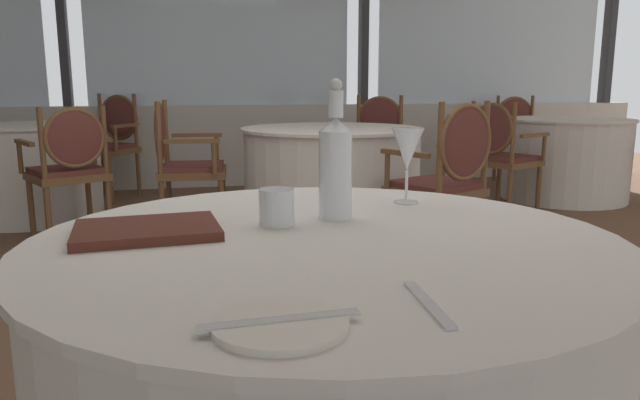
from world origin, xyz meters
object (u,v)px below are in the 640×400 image
object	(u,v)px
dining_chair_1_2	(500,149)
dining_chair_1_1	(518,132)
side_plate	(280,324)
wine_glass	(407,150)
dining_chair_2_1	(70,162)
dining_chair_2_2	(111,137)
water_tumbler	(277,207)
water_bottle	(336,164)
dining_chair_0_0	(375,141)
dining_chair_0_1	(180,156)
dining_chair_0_2	(448,171)
menu_book	(147,230)

from	to	relation	value
dining_chair_1_2	dining_chair_1_1	bearing A→B (deg)	30.02
side_plate	dining_chair_1_1	xyz separation A→B (m)	(3.45, 5.21, -0.21)
wine_glass	dining_chair_2_1	size ratio (longest dim) A/B	0.21
side_plate	dining_chair_2_2	size ratio (longest dim) A/B	0.18
water_tumbler	dining_chair_2_2	bearing A→B (deg)	100.61
water_bottle	wine_glass	bearing A→B (deg)	31.36
wine_glass	dining_chair_2_1	world-z (taller)	wine_glass
water_tumbler	dining_chair_1_1	bearing A→B (deg)	54.05
dining_chair_2_1	side_plate	bearing A→B (deg)	166.46
water_tumbler	dining_chair_2_1	world-z (taller)	dining_chair_2_1
dining_chair_1_1	dining_chair_1_2	size ratio (longest dim) A/B	1.02
side_plate	dining_chair_2_1	size ratio (longest dim) A/B	0.19
dining_chair_0_0	dining_chair_1_1	world-z (taller)	dining_chair_0_0
dining_chair_1_1	dining_chair_0_1	bearing A→B (deg)	-60.61
wine_glass	dining_chair_2_1	distance (m)	3.14
water_tumbler	dining_chair_0_0	xyz separation A→B (m)	(1.48, 3.86, -0.23)
wine_glass	water_tumbler	size ratio (longest dim) A/B	2.42
dining_chair_0_2	dining_chair_2_2	bearing A→B (deg)	14.08
side_plate	menu_book	world-z (taller)	menu_book
dining_chair_1_2	dining_chair_0_2	bearing A→B (deg)	-154.15
dining_chair_0_1	dining_chair_1_1	size ratio (longest dim) A/B	1.01
water_bottle	dining_chair_1_1	size ratio (longest dim) A/B	0.33
dining_chair_0_0	dining_chair_2_1	distance (m)	2.58
menu_book	dining_chair_2_1	size ratio (longest dim) A/B	0.31
side_plate	dining_chair_1_2	distance (m)	4.51
water_bottle	side_plate	bearing A→B (deg)	-110.43
water_bottle	dining_chair_0_1	distance (m)	3.06
dining_chair_0_2	dining_chair_1_2	xyz separation A→B (m)	(1.04, 1.25, -0.02)
dining_chair_0_1	dining_chair_0_2	bearing A→B (deg)	-30.08
water_tumbler	dining_chair_0_0	distance (m)	4.14
dining_chair_0_2	menu_book	bearing A→B (deg)	116.51
dining_chair_2_2	dining_chair_1_1	bearing A→B (deg)	122.47
water_bottle	dining_chair_1_2	bearing A→B (deg)	55.22
dining_chair_2_1	dining_chair_0_1	bearing A→B (deg)	-112.77
dining_chair_1_1	wine_glass	bearing A→B (deg)	-28.35
dining_chair_1_2	dining_chair_0_1	bearing A→B (deg)	159.28
dining_chair_0_1	dining_chair_1_2	xyz separation A→B (m)	(2.59, 0.17, -0.02)
dining_chair_0_1	dining_chair_1_2	bearing A→B (deg)	8.71
wine_glass	dining_chair_0_1	world-z (taller)	dining_chair_0_1
side_plate	water_bottle	distance (m)	0.65
wine_glass	menu_book	distance (m)	0.68
dining_chair_0_0	dining_chair_0_2	bearing A→B (deg)	30.03
side_plate	dining_chair_2_1	bearing A→B (deg)	103.80
dining_chair_0_1	water_bottle	bearing A→B (deg)	-77.97
dining_chair_2_2	dining_chair_0_2	bearing A→B (deg)	71.77
water_tumbler	dining_chair_0_1	world-z (taller)	dining_chair_0_1
dining_chair_0_2	dining_chair_0_1	bearing A→B (deg)	29.92
water_tumbler	dining_chair_0_0	size ratio (longest dim) A/B	0.08
dining_chair_0_2	water_tumbler	bearing A→B (deg)	121.27
wine_glass	dining_chair_1_1	world-z (taller)	wine_glass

